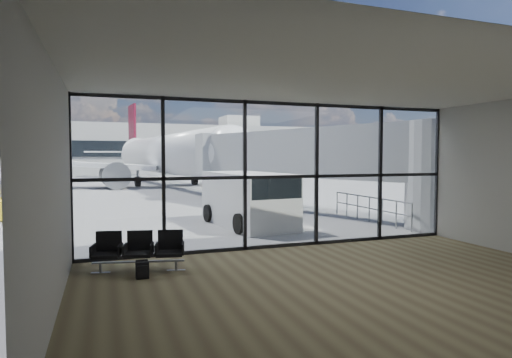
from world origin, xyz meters
TOP-DOWN VIEW (x-y plane):
  - ground at (0.00, 40.00)m, footprint 220.00×220.00m
  - lounge_shell at (0.00, -4.80)m, footprint 12.02×8.01m
  - glass_curtain_wall at (0.00, 0.00)m, footprint 12.10×0.12m
  - jet_bridge at (4.90, 7.07)m, footprint 8.00×16.50m
  - apron_railing at (5.60, 3.50)m, footprint 0.06×5.46m
  - far_terminal at (-0.59, 61.97)m, footprint 80.00×12.20m
  - tree_4 at (-21.00, 72.00)m, footprint 5.61×5.61m
  - tree_5 at (-15.00, 72.00)m, footprint 6.27×6.27m
  - seating_row at (-4.38, -1.33)m, footprint 2.21×1.05m
  - backpack at (-4.38, -2.10)m, footprint 0.30×0.27m
  - airliner at (0.56, 31.12)m, footprint 32.44×37.74m
  - service_van at (0.37, 4.25)m, footprint 2.90×5.20m
  - belt_loader at (-10.15, 17.83)m, footprint 2.37×4.36m
  - mobile_stairs at (-8.92, 10.33)m, footprint 2.07×3.57m
  - traffic_cone_a at (2.13, 11.30)m, footprint 0.44×0.44m
  - traffic_cone_b at (3.14, 11.42)m, footprint 0.48×0.48m
  - traffic_cone_c at (3.74, 16.78)m, footprint 0.45×0.45m

SIDE VIEW (x-z plane):
  - ground at x=0.00m, z-range 0.00..0.00m
  - backpack at x=-4.38m, z-range -0.01..0.43m
  - traffic_cone_a at x=2.13m, z-range -0.02..0.62m
  - traffic_cone_c at x=3.74m, z-range -0.02..0.63m
  - traffic_cone_b at x=3.14m, z-range -0.02..0.67m
  - seating_row at x=-4.38m, z-range 0.05..1.03m
  - mobile_stairs at x=-8.92m, z-range -0.63..1.79m
  - belt_loader at x=-10.15m, z-range -0.31..1.60m
  - apron_railing at x=5.60m, z-range 0.16..1.27m
  - service_van at x=0.37m, z-range 0.03..2.19m
  - glass_curtain_wall at x=0.00m, z-range 0.00..4.50m
  - lounge_shell at x=0.00m, z-range 0.40..4.91m
  - jet_bridge at x=4.90m, z-range 0.59..4.92m
  - airliner at x=0.56m, z-range -1.90..7.84m
  - far_terminal at x=-0.59m, z-range -1.29..9.71m
  - tree_4 at x=-21.00m, z-range 1.22..9.29m
  - tree_5 at x=-15.00m, z-range 1.36..10.39m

